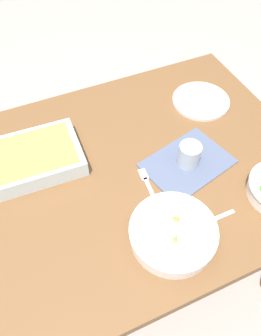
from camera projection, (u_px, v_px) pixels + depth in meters
ground_plane at (130, 258)px, 1.69m from camera, size 6.00×6.00×0.00m
dining_table at (130, 184)px, 1.17m from camera, size 1.20×0.90×0.74m
placemat at (187, 163)px, 1.11m from camera, size 0.32×0.26×0.00m
stew_bowl at (173, 233)px, 0.92m from camera, size 0.25×0.25×0.06m
baking_dish at (34, 157)px, 1.09m from camera, size 0.31×0.23×0.06m
drink_cup at (189, 156)px, 1.08m from camera, size 0.07×0.07×0.08m
side_plate at (201, 101)px, 1.30m from camera, size 0.22×0.22×0.01m
spoon_by_stew at (201, 225)px, 0.97m from camera, size 0.18×0.03×0.01m
fork_on_table at (149, 187)px, 1.05m from camera, size 0.03×0.18×0.01m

